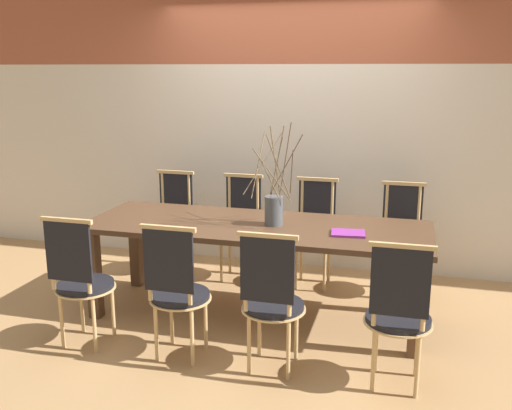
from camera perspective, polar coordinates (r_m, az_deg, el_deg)
The scene contains 13 objects.
ground_plane at distance 4.60m, azimuth 0.00°, elevation -10.96°, with size 16.00×16.00×0.00m, color #A87F51.
wall_rear at distance 5.48m, azimuth 3.67°, elevation 10.29°, with size 12.00×0.06×3.20m.
dining_table at distance 4.37m, azimuth 0.00°, elevation -3.09°, with size 2.62×0.91×0.75m.
chair_near_leftend at distance 4.12m, azimuth -17.12°, elevation -6.98°, with size 0.42×0.42×0.96m.
chair_near_left at distance 3.80m, azimuth -7.91°, elevation -8.23°, with size 0.42×0.42×0.96m.
chair_near_center at distance 3.62m, azimuth 1.57°, elevation -9.29°, with size 0.42×0.42×0.96m.
chair_near_right at distance 3.53m, azimuth 14.07°, elevation -10.29°, with size 0.42×0.42×0.96m.
chair_far_leftend at distance 5.47m, azimuth -8.39°, elevation -1.47°, with size 0.42×0.42×0.96m.
chair_far_left at distance 5.25m, azimuth -1.60°, elevation -1.98°, with size 0.42×0.42×0.96m.
chair_far_center at distance 5.10m, azimuth 5.86°, elevation -2.51°, with size 0.42×0.42×0.96m.
chair_far_right at distance 5.04m, azimuth 14.27°, elevation -3.06°, with size 0.42×0.42×0.96m.
vase_centerpiece at distance 4.29m, azimuth 1.81°, elevation -0.24°, with size 0.45×0.40×0.78m.
book_stack at distance 4.13m, azimuth 9.20°, elevation -2.80°, with size 0.26×0.21×0.02m.
Camera 1 is at (1.09, -4.04, 1.91)m, focal length 40.00 mm.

